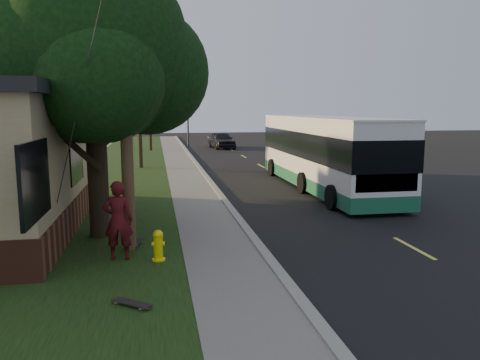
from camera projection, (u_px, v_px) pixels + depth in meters
name	position (u px, v px, depth m)	size (l,w,h in m)	color
ground	(265.00, 257.00, 11.56)	(120.00, 120.00, 0.00)	black
road	(299.00, 186.00, 21.99)	(8.00, 80.00, 0.01)	black
curb	(215.00, 188.00, 21.27)	(0.25, 80.00, 0.12)	gray
sidewalk	(193.00, 189.00, 21.10)	(2.00, 80.00, 0.08)	slate
grass_verge	(113.00, 191.00, 20.48)	(5.00, 80.00, 0.07)	black
fire_hydrant	(158.00, 245.00, 11.03)	(0.32, 0.32, 0.74)	yellow
utility_pole	(124.00, 67.00, 11.24)	(2.86, 3.21, 9.07)	#473321
leafy_tree	(94.00, 51.00, 12.61)	(6.30, 6.00, 7.80)	black
bare_tree_near	(140.00, 133.00, 28.12)	(1.38, 1.21, 4.31)	black
bare_tree_far	(150.00, 128.00, 39.90)	(1.38, 1.21, 4.03)	black
traffic_signal	(188.00, 113.00, 44.23)	(0.18, 0.22, 5.50)	#2D2D30
transit_bus	(323.00, 151.00, 21.13)	(2.78, 12.06, 3.26)	silver
skateboarder	(118.00, 220.00, 11.04)	(0.69, 0.45, 1.90)	#4B0F11
skateboard_main	(137.00, 243.00, 12.27)	(0.35, 0.84, 0.08)	black
skateboard_spare	(132.00, 303.00, 8.50)	(0.77, 0.67, 0.08)	black
distant_car	(222.00, 140.00, 42.82)	(1.82, 4.52, 1.54)	black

